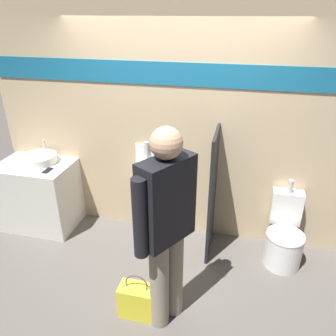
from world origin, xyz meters
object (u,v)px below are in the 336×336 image
shopping_bag (137,300)px  cell_phone (48,170)px  person_in_vest (166,225)px  toilet (284,238)px  sink_basin (39,159)px  urinal_near_counter (145,176)px

shopping_bag → cell_phone: bearing=145.3°
cell_phone → person_in_vest: (1.65, -0.92, 0.14)m
toilet → person_in_vest: bearing=-136.1°
sink_basin → toilet: bearing=-1.3°
sink_basin → shopping_bag: 2.10m
sink_basin → shopping_bag: bearing=-35.5°
person_in_vest → shopping_bag: person_in_vest is taller
toilet → urinal_near_counter: bearing=173.7°
urinal_near_counter → person_in_vest: person_in_vest is taller
cell_phone → toilet: bearing=2.5°
urinal_near_counter → toilet: urinal_near_counter is taller
urinal_near_counter → person_in_vest: (0.55, -1.21, 0.23)m
cell_phone → person_in_vest: person_in_vest is taller
sink_basin → cell_phone: bearing=-40.0°
toilet → shopping_bag: size_ratio=1.96×
urinal_near_counter → shopping_bag: 1.43m
urinal_near_counter → toilet: size_ratio=1.29×
cell_phone → urinal_near_counter: urinal_near_counter is taller
toilet → person_in_vest: person_in_vest is taller
person_in_vest → sink_basin: bearing=91.2°
cell_phone → shopping_bag: bearing=-34.7°
toilet → person_in_vest: 1.66m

